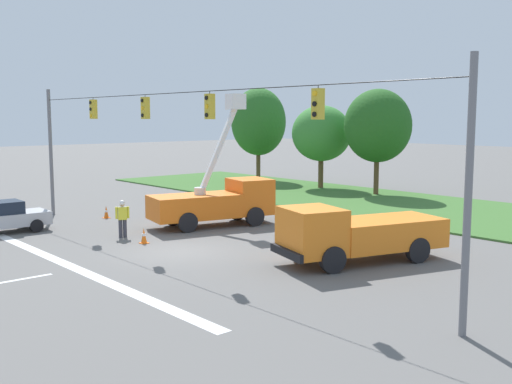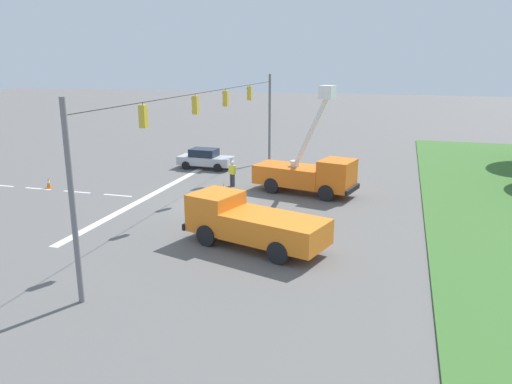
% 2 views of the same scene
% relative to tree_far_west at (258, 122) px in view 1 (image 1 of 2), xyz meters
% --- Properties ---
extents(ground_plane, '(200.00, 200.00, 0.00)m').
position_rel_tree_far_west_xyz_m(ground_plane, '(19.19, -21.42, -5.24)').
color(ground_plane, '#605E5B').
extents(grass_verge, '(56.00, 12.00, 0.10)m').
position_rel_tree_far_west_xyz_m(grass_verge, '(19.19, -3.42, -5.19)').
color(grass_verge, '#3D6B2D').
rests_on(grass_verge, ground).
extents(lane_markings, '(17.60, 15.25, 0.01)m').
position_rel_tree_far_west_xyz_m(lane_markings, '(19.19, -27.39, -5.23)').
color(lane_markings, silver).
rests_on(lane_markings, ground).
extents(signal_gantry, '(26.20, 0.33, 7.20)m').
position_rel_tree_far_west_xyz_m(signal_gantry, '(19.21, -21.42, -0.66)').
color(signal_gantry, slate).
rests_on(signal_gantry, ground).
extents(tree_far_west, '(5.23, 4.51, 8.21)m').
position_rel_tree_far_west_xyz_m(tree_far_west, '(0.00, 0.00, 0.00)').
color(tree_far_west, brown).
rests_on(tree_far_west, ground).
extents(tree_west, '(4.83, 4.42, 6.57)m').
position_rel_tree_far_west_xyz_m(tree_west, '(7.81, -0.30, -0.86)').
color(tree_west, brown).
rests_on(tree_west, ground).
extents(tree_centre, '(5.05, 4.39, 7.65)m').
position_rel_tree_far_west_xyz_m(tree_centre, '(13.23, -0.30, -0.22)').
color(tree_centre, brown).
rests_on(tree_centre, ground).
extents(utility_truck_bucket_lift, '(3.74, 6.90, 6.83)m').
position_rel_tree_far_west_xyz_m(utility_truck_bucket_lift, '(15.35, -16.40, -3.87)').
color(utility_truck_bucket_lift, orange).
rests_on(utility_truck_bucket_lift, ground).
extents(utility_truck_support_near, '(4.22, 7.13, 2.25)m').
position_rel_tree_far_west_xyz_m(utility_truck_support_near, '(25.26, -17.25, -4.09)').
color(utility_truck_support_near, orange).
rests_on(utility_truck_support_near, ground).
extents(sedan_silver, '(2.01, 4.34, 1.56)m').
position_rel_tree_far_west_xyz_m(sedan_silver, '(10.07, -25.60, -4.45)').
color(sedan_silver, '#B7B7BC').
rests_on(sedan_silver, ground).
extents(road_worker, '(0.37, 0.61, 1.77)m').
position_rel_tree_far_west_xyz_m(road_worker, '(14.91, -21.69, -4.24)').
color(road_worker, '#383842').
rests_on(road_worker, ground).
extents(traffic_cone_foreground_left, '(0.36, 0.36, 0.70)m').
position_rel_tree_far_west_xyz_m(traffic_cone_foreground_left, '(16.75, -21.64, -4.90)').
color(traffic_cone_foreground_left, orange).
rests_on(traffic_cone_foreground_left, ground).
extents(traffic_cone_foreground_right, '(0.36, 0.36, 0.63)m').
position_rel_tree_far_west_xyz_m(traffic_cone_foreground_right, '(8.98, -14.89, -4.93)').
color(traffic_cone_foreground_right, orange).
rests_on(traffic_cone_foreground_right, ground).
extents(traffic_cone_mid_left, '(0.36, 0.36, 0.69)m').
position_rel_tree_far_west_xyz_m(traffic_cone_mid_left, '(9.39, -19.69, -4.90)').
color(traffic_cone_mid_left, orange).
rests_on(traffic_cone_mid_left, ground).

